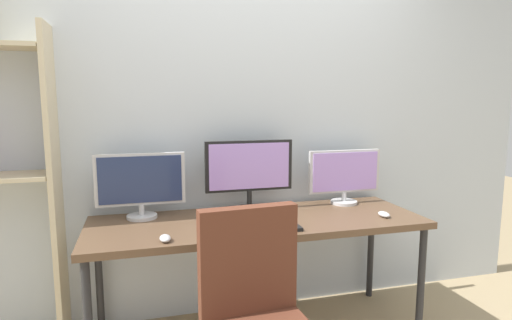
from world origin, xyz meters
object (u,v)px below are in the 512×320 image
object	(u,v)px
keyboard_main	(270,229)
mouse_left_side	(384,214)
desk	(258,228)
mouse_right_side	(165,238)
monitor_center	(249,170)
monitor_right	(345,175)
monitor_left	(141,183)

from	to	relation	value
keyboard_main	mouse_left_side	size ratio (longest dim) A/B	3.56
desk	mouse_right_side	size ratio (longest dim) A/B	20.60
monitor_center	mouse_right_side	world-z (taller)	monitor_center
monitor_center	mouse_left_side	distance (m)	0.87
mouse_right_side	monitor_right	bearing A→B (deg)	20.91
monitor_center	monitor_right	xyz separation A→B (m)	(0.67, -0.00, -0.06)
monitor_center	mouse_right_side	bearing A→B (deg)	-140.00
monitor_left	monitor_center	size ratio (longest dim) A/B	0.93
mouse_left_side	monitor_right	bearing A→B (deg)	102.53
monitor_center	monitor_right	bearing A→B (deg)	-0.00
monitor_left	mouse_left_side	distance (m)	1.48
mouse_left_side	keyboard_main	bearing A→B (deg)	-174.34
keyboard_main	mouse_left_side	world-z (taller)	mouse_left_side
desk	mouse_left_side	distance (m)	0.77
monitor_left	mouse_right_side	size ratio (longest dim) A/B	5.45
monitor_center	keyboard_main	distance (m)	0.51
mouse_right_side	mouse_left_side	bearing A→B (deg)	4.42
monitor_left	mouse_left_side	bearing A→B (deg)	-14.53
mouse_right_side	keyboard_main	bearing A→B (deg)	2.74
desk	keyboard_main	size ratio (longest dim) A/B	5.79
monitor_center	desk	bearing A→B (deg)	-90.00
desk	monitor_left	bearing A→B (deg)	162.39
monitor_right	keyboard_main	bearing A→B (deg)	-146.52
desk	mouse_right_side	distance (m)	0.62
mouse_left_side	mouse_right_side	bearing A→B (deg)	-175.58
monitor_right	mouse_right_side	size ratio (longest dim) A/B	5.34
monitor_center	mouse_right_side	xyz separation A→B (m)	(-0.56, -0.47, -0.25)
mouse_left_side	mouse_right_side	xyz separation A→B (m)	(-1.31, -0.10, 0.00)
monitor_left	monitor_right	world-z (taller)	monitor_left
monitor_right	mouse_left_side	xyz separation A→B (m)	(0.08, -0.37, -0.18)
keyboard_main	mouse_left_side	bearing A→B (deg)	5.66
monitor_center	monitor_right	size ratio (longest dim) A/B	1.10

